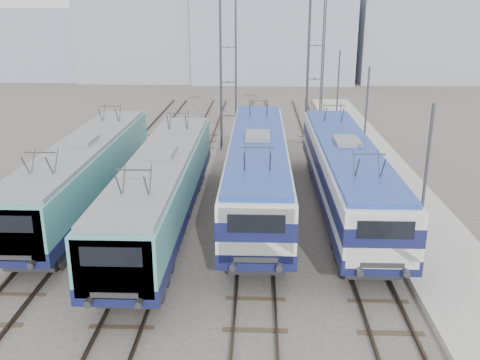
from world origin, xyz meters
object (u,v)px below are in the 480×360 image
locomotive_far_left (84,170)px  locomotive_far_right (346,170)px  mast_front (424,194)px  mast_mid (365,127)px  locomotive_center_right (258,165)px  catenary_tower_west (228,59)px  mast_rear (338,95)px  catenary_tower_east (316,57)px  locomotive_center_left (162,185)px

locomotive_far_left → locomotive_far_right: locomotive_far_right is taller
mast_front → mast_mid: (0.00, 12.00, 0.00)m
locomotive_far_left → locomotive_center_right: 9.02m
mast_front → mast_mid: size_ratio=1.00×
locomotive_far_left → catenary_tower_west: bearing=63.0°
locomotive_center_right → mast_mid: (6.35, 4.68, 1.10)m
locomotive_center_right → mast_mid: 7.96m
mast_front → mast_rear: 24.00m
locomotive_far_right → mast_rear: mast_rear is taller
mast_rear → mast_front: bearing=-90.0°
locomotive_center_right → catenary_tower_east: bearing=73.9°
locomotive_far_right → mast_front: mast_front is taller
locomotive_center_right → locomotive_center_left: bearing=-146.6°
mast_mid → catenary_tower_east: bearing=101.9°
locomotive_far_right → catenary_tower_east: bearing=90.9°
catenary_tower_east → mast_rear: bearing=43.6°
locomotive_far_left → locomotive_center_right: size_ratio=0.95×
mast_front → mast_mid: 12.00m
mast_mid → mast_front: bearing=-90.0°
locomotive_far_right → mast_front: size_ratio=2.61×
catenary_tower_west → mast_rear: bearing=24.9°
locomotive_center_right → catenary_tower_west: (-2.25, 12.68, 4.24)m
catenary_tower_east → mast_front: (2.10, -22.00, -3.14)m
locomotive_far_left → locomotive_center_left: locomotive_center_left is taller
locomotive_center_left → locomotive_far_right: locomotive_far_right is taller
catenary_tower_east → mast_mid: size_ratio=1.71×
locomotive_center_left → locomotive_center_right: (4.50, 2.97, 0.15)m
catenary_tower_west → catenary_tower_east: bearing=17.1°
mast_mid → locomotive_center_left: bearing=-144.8°
locomotive_far_right → locomotive_far_left: bearing=-179.7°
catenary_tower_east → mast_rear: size_ratio=1.71×
locomotive_far_left → mast_front: (15.35, -6.78, 1.27)m
mast_mid → mast_rear: 12.00m
locomotive_far_right → catenary_tower_east: 15.76m
catenary_tower_west → catenary_tower_east: same height
catenary_tower_east → mast_front: 22.32m
locomotive_far_left → mast_mid: (15.35, 5.22, 1.27)m
mast_front → mast_rear: same height
locomotive_far_left → mast_rear: size_ratio=2.56×
mast_rear → locomotive_center_right: bearing=-110.8°
catenary_tower_east → mast_mid: 10.69m
locomotive_center_right → locomotive_far_right: size_ratio=1.03×
locomotive_center_right → locomotive_far_left: bearing=-176.6°
locomotive_far_right → catenary_tower_east: (-0.25, 15.15, 4.31)m
locomotive_center_left → locomotive_far_right: bearing=15.5°
locomotive_center_left → locomotive_center_right: size_ratio=0.96×
locomotive_center_left → mast_rear: 22.48m
locomotive_center_right → catenary_tower_east: size_ratio=1.58×
mast_front → mast_mid: bearing=90.0°
catenary_tower_east → catenary_tower_west: bearing=-162.9°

